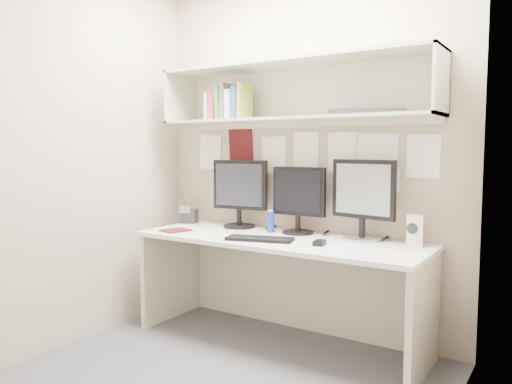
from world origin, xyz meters
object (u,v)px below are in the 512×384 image
Objects in this scene: monitor_right at (363,197)px; maroon_notebook at (176,230)px; desk at (279,290)px; speaker at (414,230)px; keyboard at (260,239)px; monitor_left at (240,191)px; desk_phone at (189,216)px; monitor_center at (299,197)px.

monitor_right is 2.72× the size of maroon_notebook.
desk is 0.98m from speaker.
keyboard reaches higher than maroon_notebook.
monitor_left reaches higher than speaker.
speaker reaches higher than desk.
desk_phone is at bearing 177.62° from monitor_left.
monitor_left is 0.56m from maroon_notebook.
speaker is (0.82, -0.02, -0.16)m from monitor_center.
keyboard is at bearing 17.68° from maroon_notebook.
monitor_left reaches higher than desk.
keyboard reaches higher than desk.
monitor_right is (0.98, -0.00, 0.01)m from monitor_left.
desk is at bearing -32.67° from monitor_left.
monitor_right reaches higher than maroon_notebook.
speaker is (1.32, -0.02, -0.18)m from monitor_left.
desk_phone is at bearing 132.74° from maroon_notebook.
monitor_left is 2.68× the size of speaker.
monitor_right is at bearing -0.21° from monitor_center.
keyboard is 2.28× the size of speaker.
desk_phone is at bearing 165.31° from speaker.
speaker reaches higher than keyboard.
speaker is (0.90, 0.37, 0.08)m from keyboard.
keyboard is (-0.08, -0.38, -0.25)m from monitor_center.
monitor_left is 3.42× the size of desk_phone.
monitor_center is at bearing 82.12° from desk.
monitor_right reaches higher than speaker.
monitor_center is (0.50, 0.00, -0.02)m from monitor_left.
monitor_center is at bearing -17.34° from desk_phone.
monitor_center is 3.14× the size of desk_phone.
keyboard is at bearing -135.32° from monitor_right.
speaker is at bearing 13.51° from desk.
maroon_notebook is at bearing 177.77° from speaker.
speaker is 0.98× the size of maroon_notebook.
monitor_left reaches higher than keyboard.
desk_phone reaches higher than keyboard.
maroon_notebook is (-1.61, -0.38, -0.09)m from speaker.
monitor_left is 1.09× the size of monitor_center.
keyboard is (-0.56, -0.38, -0.27)m from monitor_right.
monitor_right is (0.47, -0.00, 0.03)m from monitor_center.
desk is 0.41m from keyboard.
monitor_left is at bearing 70.41° from maroon_notebook.
monitor_left is at bearing 163.69° from speaker.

